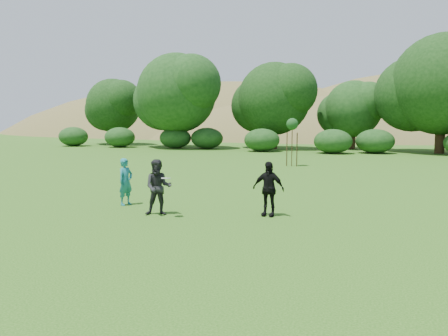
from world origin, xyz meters
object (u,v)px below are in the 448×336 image
object	(u,v)px
player_black	(268,189)
player_grey	(158,187)
sapling	(292,125)
player_teal	(126,182)

from	to	relation	value
player_black	player_grey	bearing A→B (deg)	-158.29
sapling	player_black	bearing A→B (deg)	-82.66
player_black	sapling	world-z (taller)	sapling
player_grey	player_black	world-z (taller)	player_grey
player_black	sapling	bearing A→B (deg)	102.58
player_teal	sapling	world-z (taller)	sapling
player_grey	sapling	bearing A→B (deg)	62.70
player_black	sapling	size ratio (longest dim) A/B	0.56
player_teal	sapling	bearing A→B (deg)	1.92
player_black	player_teal	bearing A→B (deg)	-175.78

